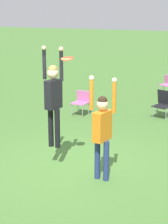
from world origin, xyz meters
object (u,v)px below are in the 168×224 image
Objects in this scene: person_jumping at (53,95)px; person_defending at (102,126)px; camping_chair_0 at (168,83)px; camping_chair_4 at (82,101)px; camping_chair_1 at (163,102)px; frisbee at (67,58)px.

person_defending is at bearing -90.00° from person_jumping.
person_defending is (1.25, -0.10, -0.50)m from person_jumping.
camping_chair_0 is 4.82m from camping_chair_4.
camping_chair_1 is 2.72m from camping_chair_4.
camping_chair_1 is at bearing -170.81° from person_defending.
camping_chair_4 is (-2.48, -1.10, -0.00)m from camping_chair_1.
camping_chair_1 is at bearing 131.21° from camping_chair_0.
frisbee is at bearing -98.84° from person_jumping.
camping_chair_0 is (-0.10, 8.61, -1.17)m from person_jumping.
person_jumping is at bearing 166.51° from frisbee.
camping_chair_1 reaches higher than camping_chair_0.
frisbee is at bearing 113.54° from camping_chair_4.
person_jumping reaches higher than frisbee.
camping_chair_0 is 3.59m from camping_chair_1.
person_jumping is 2.71× the size of camping_chair_4.
person_defending reaches higher than camping_chair_4.
camping_chair_4 is at bearing 116.66° from frisbee.
camping_chair_4 is (-1.65, 4.05, -1.16)m from person_jumping.
person_jumping reaches higher than camping_chair_0.
camping_chair_4 is (-2.90, 4.15, -0.66)m from person_defending.
camping_chair_0 is at bearing 5.33° from person_jumping.
person_jumping is 8.56× the size of frisbee.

